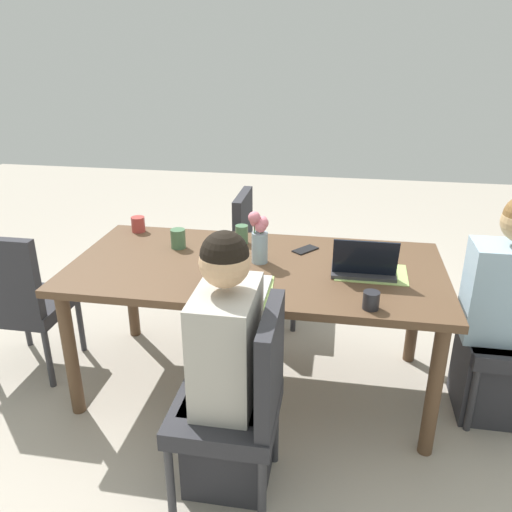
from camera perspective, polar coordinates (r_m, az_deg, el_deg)
The scene contains 18 objects.
ground_plane at distance 3.12m, azimuth 0.00°, elevation -13.74°, with size 10.00×10.00×0.00m, color #B2A899.
dining_table at distance 2.77m, azimuth 0.00°, elevation -2.46°, with size 1.96×0.96×0.75m.
chair_head_right_left_near at distance 3.01m, azimuth 26.05°, elevation -6.54°, with size 0.44×0.44×0.90m.
person_head_right_left_near at distance 2.92m, azimuth 25.38°, elevation -6.73°, with size 0.40×0.36×1.19m.
chair_near_left_mid at distance 2.21m, azimuth -1.55°, elevation -15.18°, with size 0.44×0.44×0.90m.
person_near_left_mid at distance 2.25m, azimuth -3.17°, elevation -13.49°, with size 0.36×0.40×1.19m.
chair_far_left_far at distance 3.60m, azimuth 0.39°, elevation 0.58°, with size 0.44×0.44×0.90m.
chair_head_left_right_near at distance 3.25m, azimuth -24.47°, elevation -4.14°, with size 0.44×0.44×0.90m.
flower_vase at distance 2.72m, azimuth 0.35°, elevation 2.32°, with size 0.11×0.09×0.28m.
placemat_head_right_left_near at distance 2.71m, azimuth 12.50°, elevation -1.80°, with size 0.36×0.26×0.00m, color #9EBC66.
placemat_near_left_mid at distance 2.46m, azimuth -1.28°, elevation -3.88°, with size 0.36×0.26×0.00m, color #9EBC66.
laptop_near_left_mid at distance 2.44m, azimuth -1.90°, elevation -2.97°, with size 0.22×0.32×0.21m.
laptop_head_right_left_near at distance 2.67m, azimuth 11.75°, elevation -1.14°, with size 0.32×0.22×0.21m.
coffee_mug_near_left at distance 2.98m, azimuth -8.54°, elevation 1.90°, with size 0.08×0.08×0.11m, color #47704C.
coffee_mug_near_right at distance 3.02m, azimuth -1.57°, elevation 2.39°, with size 0.07×0.07×0.11m, color #47704C.
coffee_mug_centre_left at distance 2.34m, azimuth 12.52°, elevation -4.77°, with size 0.07×0.07×0.08m, color #232328.
coffee_mug_centre_right at distance 3.29m, azimuth -12.80°, elevation 3.41°, with size 0.08×0.08×0.09m, color #AD3D38.
phone_black at distance 2.94m, azimuth 5.43°, elevation 0.69°, with size 0.15×0.07×0.01m, color black.
Camera 1 is at (0.42, -2.48, 1.85)m, focal length 36.45 mm.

